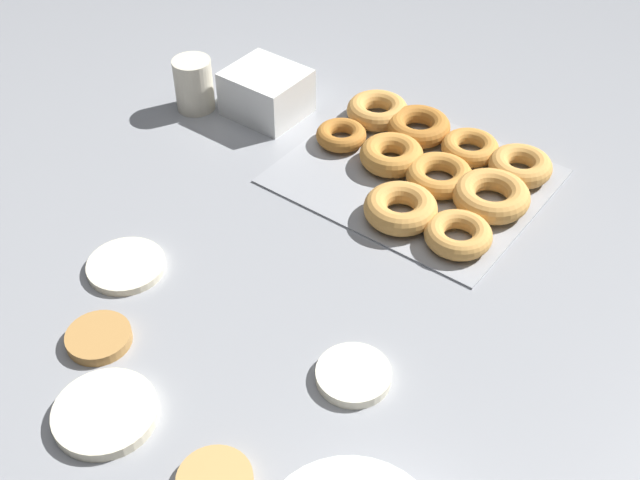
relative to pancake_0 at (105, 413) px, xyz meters
The scene contains 8 objects.
ground_plane 0.24m from the pancake_0, 100.00° to the right, with size 3.00×3.00×0.00m, color gray.
pancake_0 is the anchor object (origin of this frame).
pancake_1 0.24m from the pancake_0, 48.26° to the right, with size 0.11×0.11×0.01m, color beige.
pancake_2 0.29m from the pancake_0, 132.05° to the right, with size 0.09×0.09×0.01m, color silver.
pancake_3 0.12m from the pancake_0, 37.83° to the right, with size 0.08×0.08×0.01m, color #B27F42.
donut_tray 0.61m from the pancake_0, 95.55° to the right, with size 0.38×0.32×0.04m.
container_stack 0.65m from the pancake_0, 66.67° to the right, with size 0.12×0.11×0.08m.
paper_cup 0.64m from the pancake_0, 55.60° to the right, with size 0.07×0.07×0.09m.
Camera 1 is at (-0.48, 0.52, 0.76)m, focal length 45.00 mm.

